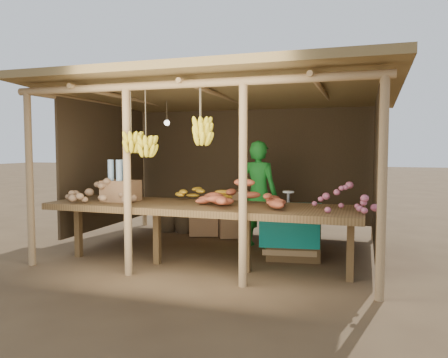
% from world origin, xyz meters
% --- Properties ---
extents(ground, '(60.00, 60.00, 0.00)m').
position_xyz_m(ground, '(0.00, 0.00, 0.00)').
color(ground, brown).
rests_on(ground, ground).
extents(stall_structure, '(4.70, 3.50, 2.43)m').
position_xyz_m(stall_structure, '(-0.02, 0.06, 1.92)').
color(stall_structure, '#A88357').
rests_on(stall_structure, ground).
extents(counter, '(3.90, 1.05, 0.80)m').
position_xyz_m(counter, '(0.00, -0.95, 0.74)').
color(counter, brown).
rests_on(counter, ground).
extents(potato_heap, '(1.03, 0.69, 0.37)m').
position_xyz_m(potato_heap, '(-1.32, -1.11, 0.98)').
color(potato_heap, '#916D4B').
rests_on(potato_heap, counter).
extents(sweet_potato_heap, '(1.30, 1.04, 0.36)m').
position_xyz_m(sweet_potato_heap, '(0.59, -0.98, 0.98)').
color(sweet_potato_heap, '#AB4B2C').
rests_on(sweet_potato_heap, counter).
extents(onion_heap, '(0.93, 0.75, 0.36)m').
position_xyz_m(onion_heap, '(1.73, -1.06, 0.98)').
color(onion_heap, '#B5586F').
rests_on(onion_heap, counter).
extents(banana_pile, '(0.76, 0.62, 0.35)m').
position_xyz_m(banana_pile, '(-0.16, -0.51, 0.97)').
color(banana_pile, gold).
rests_on(banana_pile, counter).
extents(tomato_basin, '(0.41, 0.41, 0.22)m').
position_xyz_m(tomato_basin, '(-1.42, -0.56, 0.89)').
color(tomato_basin, navy).
rests_on(tomato_basin, counter).
extents(bottle_box, '(0.44, 0.36, 0.55)m').
position_xyz_m(bottle_box, '(-1.11, -0.96, 1.01)').
color(bottle_box, '#8F6440').
rests_on(bottle_box, counter).
extents(vendor, '(0.64, 0.47, 1.61)m').
position_xyz_m(vendor, '(0.41, 0.40, 0.80)').
color(vendor, '#1B7D25').
rests_on(vendor, ground).
extents(tarp_crate, '(0.87, 0.78, 0.93)m').
position_xyz_m(tarp_crate, '(1.02, -0.08, 0.38)').
color(tarp_crate, brown).
rests_on(tarp_crate, ground).
extents(carton_stack, '(1.12, 0.53, 0.77)m').
position_xyz_m(carton_stack, '(-0.31, 0.92, 0.34)').
color(carton_stack, '#8F6440').
rests_on(carton_stack, ground).
extents(burlap_sacks, '(0.74, 0.39, 0.53)m').
position_xyz_m(burlap_sacks, '(-1.25, 1.08, 0.23)').
color(burlap_sacks, '#44341F').
rests_on(burlap_sacks, ground).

